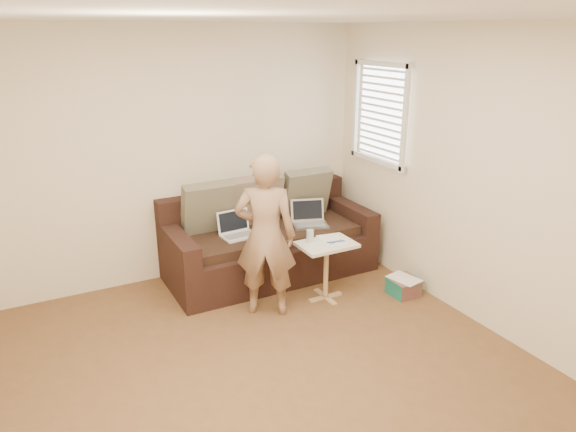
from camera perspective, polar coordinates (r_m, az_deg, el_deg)
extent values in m
plane|color=brown|center=(4.23, -0.70, -17.46)|extent=(4.50, 4.50, 0.00)
plane|color=white|center=(3.39, -0.89, 20.48)|extent=(4.50, 4.50, 0.00)
plane|color=beige|center=(5.62, -11.41, 6.28)|extent=(4.00, 0.00, 4.00)
plane|color=beige|center=(4.81, 20.93, 3.20)|extent=(0.00, 4.50, 4.50)
imported|color=#957051|center=(4.83, -2.42, -2.11)|extent=(0.68, 0.62, 1.54)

